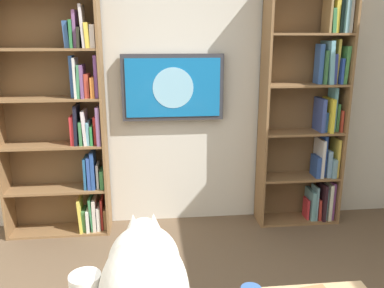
{
  "coord_description": "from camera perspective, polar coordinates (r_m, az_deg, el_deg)",
  "views": [
    {
      "loc": [
        0.27,
        1.41,
        1.74
      ],
      "look_at": [
        -0.0,
        -1.13,
        1.04
      ],
      "focal_mm": 37.35,
      "sensor_mm": 36.0,
      "label": 1
    }
  ],
  "objects": [
    {
      "name": "bookshelf_right",
      "position": [
        3.62,
        -17.59,
        2.75
      ],
      "size": [
        0.9,
        0.28,
        2.05
      ],
      "color": "brown",
      "rests_on": "ground"
    },
    {
      "name": "cat",
      "position": [
        1.47,
        -6.85,
        -19.02
      ],
      "size": [
        0.33,
        0.66,
        0.38
      ],
      "color": "silver",
      "rests_on": "desk"
    },
    {
      "name": "bookshelf_left",
      "position": [
        3.83,
        16.83,
        4.13
      ],
      "size": [
        0.76,
        0.28,
        2.2
      ],
      "color": "brown",
      "rests_on": "ground"
    },
    {
      "name": "wall_mounted_tv",
      "position": [
        3.59,
        -2.74,
        8.06
      ],
      "size": [
        0.9,
        0.07,
        0.59
      ],
      "color": "#333338"
    },
    {
      "name": "wall_back",
      "position": [
        3.67,
        -1.83,
        9.12
      ],
      "size": [
        4.52,
        0.06,
        2.7
      ],
      "primitive_type": "cube",
      "color": "beige",
      "rests_on": "ground"
    }
  ]
}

